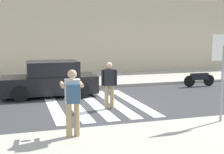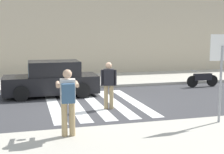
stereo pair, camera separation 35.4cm
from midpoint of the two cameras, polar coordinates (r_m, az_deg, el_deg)
name	(u,v)px [view 2 (the right image)]	position (r m, az deg, el deg)	size (l,w,h in m)	color
ground_plane	(96,105)	(12.20, -2.14, -5.10)	(120.00, 120.00, 0.00)	#38383A
sidewalk_far	(73,81)	(17.98, -6.55, -0.69)	(60.00, 4.80, 0.14)	#B2AD9E
building_facade_far	(63,35)	(22.14, -8.44, 7.57)	(56.00, 4.00, 5.29)	beige
crosswalk_stripe_0	(54,106)	(12.14, -9.76, -5.26)	(0.44, 5.20, 0.01)	silver
crosswalk_stripe_1	(75,105)	(12.24, -6.02, -5.08)	(0.44, 5.20, 0.01)	silver
crosswalk_stripe_2	(95,104)	(12.39, -2.36, -4.88)	(0.44, 5.20, 0.01)	silver
crosswalk_stripe_3	(114,102)	(12.59, 1.20, -4.67)	(0.44, 5.20, 0.01)	silver
crosswalk_stripe_4	(133,101)	(12.84, 4.64, -4.45)	(0.44, 5.20, 0.01)	silver
stop_sign	(221,59)	(9.65, 20.37, 3.16)	(0.76, 0.08, 2.60)	gray
photographer_with_backpack	(68,97)	(7.93, -6.81, -3.65)	(0.62, 0.87, 1.72)	tan
pedestrian_crossing	(109,83)	(11.37, 0.28, -1.06)	(0.57, 0.32, 1.72)	tan
parked_car_black	(52,80)	(14.07, -10.23, -0.47)	(4.10, 1.92, 1.55)	black
motorcycle	(202,79)	(16.95, 16.79, -0.34)	(1.76, 0.60, 0.87)	black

